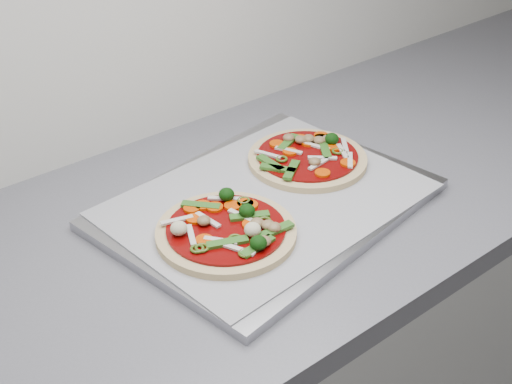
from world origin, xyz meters
TOP-DOWN VIEW (x-y plane):
  - base_cabinet at (0.00, 1.30)m, footprint 3.60×0.60m
  - countertop at (0.00, 1.30)m, footprint 3.60×0.60m
  - baking_tray at (-0.60, 1.28)m, footprint 0.53×0.43m
  - parchment at (-0.60, 1.28)m, footprint 0.49×0.37m
  - pizza_left at (-0.71, 1.25)m, footprint 0.22×0.22m
  - pizza_right at (-0.47, 1.33)m, footprint 0.25×0.25m

SIDE VIEW (x-z plane):
  - base_cabinet at x=0.00m, z-range 0.00..0.86m
  - countertop at x=0.00m, z-range 0.86..0.90m
  - baking_tray at x=-0.60m, z-range 0.90..0.92m
  - parchment at x=-0.60m, z-range 0.92..0.92m
  - pizza_right at x=-0.47m, z-range 0.91..0.94m
  - pizza_left at x=-0.71m, z-range 0.91..0.94m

